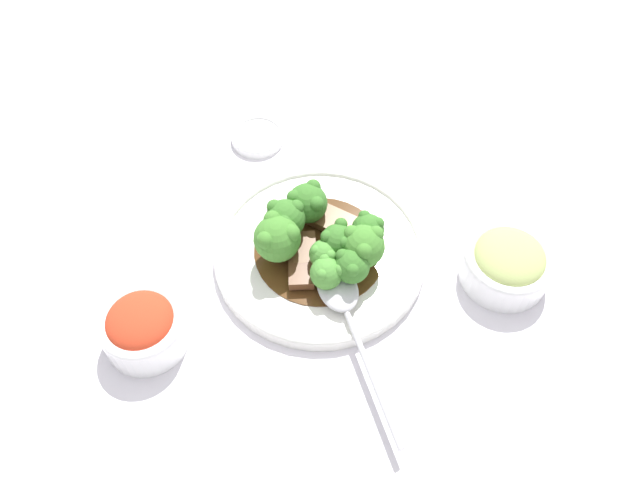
{
  "coord_description": "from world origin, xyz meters",
  "views": [
    {
      "loc": [
        0.06,
        0.43,
        0.64
      ],
      "look_at": [
        0.0,
        0.0,
        0.03
      ],
      "focal_mm": 35.0,
      "sensor_mm": 36.0,
      "label": 1
    }
  ],
  "objects_px": {
    "beef_strip_1": "(301,270)",
    "sauce_dish": "(258,136)",
    "side_bowl_appetizer": "(507,263)",
    "main_plate": "(320,251)",
    "broccoli_floret_6": "(325,254)",
    "beef_strip_2": "(304,250)",
    "broccoli_floret_8": "(352,266)",
    "broccoli_floret_7": "(368,229)",
    "side_bowl_kimchi": "(143,327)",
    "broccoli_floret_2": "(363,246)",
    "broccoli_floret_3": "(338,241)",
    "serving_spoon": "(343,301)",
    "broccoli_floret_5": "(285,219)",
    "broccoli_floret_1": "(330,272)",
    "beef_strip_0": "(336,222)",
    "broccoli_floret_4": "(277,238)",
    "broccoli_floret_0": "(307,203)"
  },
  "relations": [
    {
      "from": "beef_strip_1",
      "to": "sauce_dish",
      "type": "height_order",
      "value": "beef_strip_1"
    },
    {
      "from": "side_bowl_appetizer",
      "to": "sauce_dish",
      "type": "distance_m",
      "value": 0.39
    },
    {
      "from": "main_plate",
      "to": "sauce_dish",
      "type": "height_order",
      "value": "main_plate"
    },
    {
      "from": "beef_strip_1",
      "to": "broccoli_floret_6",
      "type": "height_order",
      "value": "broccoli_floret_6"
    },
    {
      "from": "main_plate",
      "to": "broccoli_floret_6",
      "type": "relative_size",
      "value": 6.02
    },
    {
      "from": "beef_strip_1",
      "to": "side_bowl_appetizer",
      "type": "distance_m",
      "value": 0.24
    },
    {
      "from": "beef_strip_2",
      "to": "broccoli_floret_8",
      "type": "height_order",
      "value": "broccoli_floret_8"
    },
    {
      "from": "broccoli_floret_7",
      "to": "side_bowl_kimchi",
      "type": "xyz_separation_m",
      "value": [
        0.27,
        0.09,
        -0.01
      ]
    },
    {
      "from": "broccoli_floret_2",
      "to": "broccoli_floret_3",
      "type": "relative_size",
      "value": 1.14
    },
    {
      "from": "beef_strip_2",
      "to": "serving_spoon",
      "type": "height_order",
      "value": "serving_spoon"
    },
    {
      "from": "broccoli_floret_7",
      "to": "side_bowl_appetizer",
      "type": "relative_size",
      "value": 0.42
    },
    {
      "from": "broccoli_floret_3",
      "to": "broccoli_floret_5",
      "type": "distance_m",
      "value": 0.07
    },
    {
      "from": "beef_strip_2",
      "to": "broccoli_floret_8",
      "type": "xyz_separation_m",
      "value": [
        -0.05,
        0.05,
        0.02
      ]
    },
    {
      "from": "broccoli_floret_8",
      "to": "sauce_dish",
      "type": "bearing_deg",
      "value": -71.09
    },
    {
      "from": "broccoli_floret_2",
      "to": "broccoli_floret_7",
      "type": "height_order",
      "value": "broccoli_floret_2"
    },
    {
      "from": "broccoli_floret_8",
      "to": "side_bowl_appetizer",
      "type": "bearing_deg",
      "value": 177.25
    },
    {
      "from": "broccoli_floret_1",
      "to": "broccoli_floret_3",
      "type": "xyz_separation_m",
      "value": [
        -0.01,
        -0.04,
        0.01
      ]
    },
    {
      "from": "broccoli_floret_3",
      "to": "side_bowl_kimchi",
      "type": "bearing_deg",
      "value": 17.5
    },
    {
      "from": "beef_strip_0",
      "to": "broccoli_floret_2",
      "type": "height_order",
      "value": "broccoli_floret_2"
    },
    {
      "from": "broccoli_floret_5",
      "to": "broccoli_floret_8",
      "type": "distance_m",
      "value": 0.1
    },
    {
      "from": "broccoli_floret_4",
      "to": "broccoli_floret_5",
      "type": "xyz_separation_m",
      "value": [
        -0.01,
        -0.03,
        -0.0
      ]
    },
    {
      "from": "broccoli_floret_7",
      "to": "broccoli_floret_5",
      "type": "bearing_deg",
      "value": -12.66
    },
    {
      "from": "broccoli_floret_2",
      "to": "side_bowl_appetizer",
      "type": "relative_size",
      "value": 0.56
    },
    {
      "from": "broccoli_floret_7",
      "to": "broccoli_floret_1",
      "type": "bearing_deg",
      "value": 44.58
    },
    {
      "from": "main_plate",
      "to": "broccoli_floret_6",
      "type": "xyz_separation_m",
      "value": [
        -0.0,
        0.03,
        0.04
      ]
    },
    {
      "from": "beef_strip_1",
      "to": "broccoli_floret_7",
      "type": "xyz_separation_m",
      "value": [
        -0.08,
        -0.03,
        0.02
      ]
    },
    {
      "from": "broccoli_floret_1",
      "to": "broccoli_floret_5",
      "type": "distance_m",
      "value": 0.09
    },
    {
      "from": "broccoli_floret_3",
      "to": "sauce_dish",
      "type": "distance_m",
      "value": 0.24
    },
    {
      "from": "broccoli_floret_2",
      "to": "broccoli_floret_7",
      "type": "relative_size",
      "value": 1.31
    },
    {
      "from": "broccoli_floret_3",
      "to": "serving_spoon",
      "type": "xyz_separation_m",
      "value": [
        0.0,
        0.07,
        -0.03
      ]
    },
    {
      "from": "broccoli_floret_5",
      "to": "beef_strip_2",
      "type": "bearing_deg",
      "value": 124.93
    },
    {
      "from": "broccoli_floret_5",
      "to": "side_bowl_kimchi",
      "type": "xyz_separation_m",
      "value": [
        0.17,
        0.11,
        -0.02
      ]
    },
    {
      "from": "serving_spoon",
      "to": "broccoli_floret_0",
      "type": "bearing_deg",
      "value": -79.56
    },
    {
      "from": "broccoli_floret_0",
      "to": "broccoli_floret_3",
      "type": "relative_size",
      "value": 1.05
    },
    {
      "from": "broccoli_floret_4",
      "to": "broccoli_floret_5",
      "type": "distance_m",
      "value": 0.03
    },
    {
      "from": "beef_strip_0",
      "to": "broccoli_floret_6",
      "type": "height_order",
      "value": "broccoli_floret_6"
    },
    {
      "from": "beef_strip_2",
      "to": "broccoli_floret_8",
      "type": "distance_m",
      "value": 0.07
    },
    {
      "from": "beef_strip_1",
      "to": "beef_strip_2",
      "type": "distance_m",
      "value": 0.03
    },
    {
      "from": "beef_strip_2",
      "to": "broccoli_floret_6",
      "type": "bearing_deg",
      "value": 132.42
    },
    {
      "from": "beef_strip_1",
      "to": "beef_strip_2",
      "type": "bearing_deg",
      "value": -105.23
    },
    {
      "from": "broccoli_floret_0",
      "to": "broccoli_floret_1",
      "type": "bearing_deg",
      "value": 97.3
    },
    {
      "from": "serving_spoon",
      "to": "side_bowl_kimchi",
      "type": "height_order",
      "value": "side_bowl_kimchi"
    },
    {
      "from": "beef_strip_2",
      "to": "broccoli_floret_1",
      "type": "relative_size",
      "value": 1.14
    },
    {
      "from": "sauce_dish",
      "to": "beef_strip_1",
      "type": "bearing_deg",
      "value": 97.67
    },
    {
      "from": "beef_strip_1",
      "to": "side_bowl_appetizer",
      "type": "relative_size",
      "value": 0.48
    },
    {
      "from": "broccoli_floret_2",
      "to": "beef_strip_2",
      "type": "bearing_deg",
      "value": -19.63
    },
    {
      "from": "broccoli_floret_2",
      "to": "side_bowl_appetizer",
      "type": "distance_m",
      "value": 0.17
    },
    {
      "from": "broccoli_floret_2",
      "to": "sauce_dish",
      "type": "xyz_separation_m",
      "value": [
        0.11,
        -0.24,
        -0.05
      ]
    },
    {
      "from": "broccoli_floret_2",
      "to": "side_bowl_kimchi",
      "type": "bearing_deg",
      "value": 12.87
    },
    {
      "from": "broccoli_floret_0",
      "to": "broccoli_floret_5",
      "type": "bearing_deg",
      "value": 40.43
    }
  ]
}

